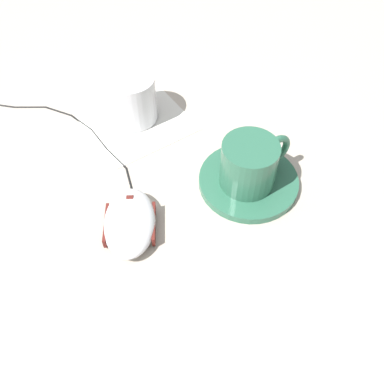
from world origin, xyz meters
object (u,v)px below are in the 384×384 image
coffee_cup (250,164)px  computer_mouse (130,222)px  saucer (248,181)px  drinking_glass (132,98)px

coffee_cup → computer_mouse: coffee_cup is taller
saucer → coffee_cup: size_ratio=1.32×
computer_mouse → saucer: bearing=175.8°
computer_mouse → coffee_cup: bearing=175.3°
coffee_cup → drinking_glass: size_ratio=1.41×
coffee_cup → drinking_glass: (0.08, -0.21, -0.01)m
computer_mouse → drinking_glass: (-0.10, -0.19, 0.02)m
saucer → drinking_glass: drinking_glass is taller
computer_mouse → drinking_glass: size_ratio=1.67×
drinking_glass → saucer: bearing=110.9°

